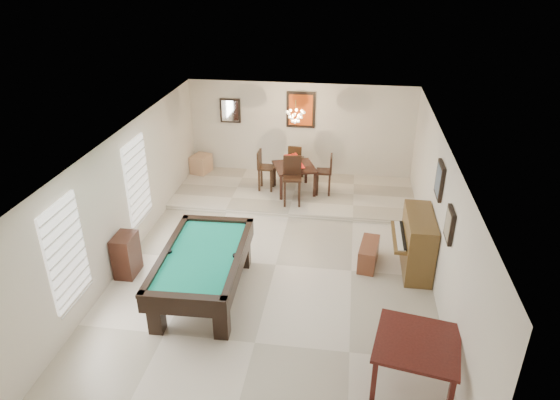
% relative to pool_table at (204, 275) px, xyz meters
% --- Properties ---
extents(ground_plane, '(6.00, 9.00, 0.02)m').
position_rel_pool_table_xyz_m(ground_plane, '(1.13, 1.14, -0.44)').
color(ground_plane, beige).
extents(wall_back, '(6.00, 0.04, 2.60)m').
position_rel_pool_table_xyz_m(wall_back, '(1.13, 5.64, 0.87)').
color(wall_back, silver).
rests_on(wall_back, ground_plane).
extents(wall_front, '(6.00, 0.04, 2.60)m').
position_rel_pool_table_xyz_m(wall_front, '(1.13, -3.36, 0.87)').
color(wall_front, silver).
rests_on(wall_front, ground_plane).
extents(wall_left, '(0.04, 9.00, 2.60)m').
position_rel_pool_table_xyz_m(wall_left, '(-1.87, 1.14, 0.87)').
color(wall_left, silver).
rests_on(wall_left, ground_plane).
extents(wall_right, '(0.04, 9.00, 2.60)m').
position_rel_pool_table_xyz_m(wall_right, '(4.13, 1.14, 0.87)').
color(wall_right, silver).
rests_on(wall_right, ground_plane).
extents(ceiling, '(6.00, 9.00, 0.04)m').
position_rel_pool_table_xyz_m(ceiling, '(1.13, 1.14, 2.17)').
color(ceiling, white).
rests_on(ceiling, wall_back).
extents(dining_step, '(6.00, 2.50, 0.12)m').
position_rel_pool_table_xyz_m(dining_step, '(1.13, 4.39, -0.37)').
color(dining_step, beige).
rests_on(dining_step, ground_plane).
extents(window_left_front, '(0.06, 1.00, 1.70)m').
position_rel_pool_table_xyz_m(window_left_front, '(-1.84, -1.06, 0.97)').
color(window_left_front, white).
rests_on(window_left_front, wall_left).
extents(window_left_rear, '(0.06, 1.00, 1.70)m').
position_rel_pool_table_xyz_m(window_left_rear, '(-1.84, 1.74, 0.97)').
color(window_left_rear, white).
rests_on(window_left_rear, wall_left).
extents(pool_table, '(1.49, 2.64, 0.86)m').
position_rel_pool_table_xyz_m(pool_table, '(0.00, 0.00, 0.00)').
color(pool_table, black).
rests_on(pool_table, ground_plane).
extents(square_table, '(1.32, 1.32, 0.79)m').
position_rel_pool_table_xyz_m(square_table, '(3.52, -1.61, -0.04)').
color(square_table, '#38110E').
rests_on(square_table, ground_plane).
extents(upright_piano, '(0.78, 1.39, 1.16)m').
position_rel_pool_table_xyz_m(upright_piano, '(3.72, 1.42, 0.15)').
color(upright_piano, brown).
rests_on(upright_piano, ground_plane).
extents(piano_bench, '(0.45, 0.89, 0.47)m').
position_rel_pool_table_xyz_m(piano_bench, '(2.94, 1.43, -0.20)').
color(piano_bench, brown).
rests_on(piano_bench, ground_plane).
extents(apothecary_chest, '(0.37, 0.56, 0.83)m').
position_rel_pool_table_xyz_m(apothecary_chest, '(-1.65, 0.45, -0.02)').
color(apothecary_chest, black).
rests_on(apothecary_chest, ground_plane).
extents(dining_table, '(1.25, 1.25, 0.81)m').
position_rel_pool_table_xyz_m(dining_table, '(1.11, 4.39, 0.09)').
color(dining_table, black).
rests_on(dining_table, dining_step).
extents(flower_vase, '(0.17, 0.17, 0.23)m').
position_rel_pool_table_xyz_m(flower_vase, '(1.11, 4.39, 0.61)').
color(flower_vase, '#B01F0F').
rests_on(flower_vase, dining_table).
extents(dining_chair_south, '(0.48, 0.48, 1.17)m').
position_rel_pool_table_xyz_m(dining_chair_south, '(1.15, 3.65, 0.27)').
color(dining_chair_south, black).
rests_on(dining_chair_south, dining_step).
extents(dining_chair_north, '(0.40, 0.40, 0.97)m').
position_rel_pool_table_xyz_m(dining_chair_north, '(1.07, 5.17, 0.17)').
color(dining_chair_north, black).
rests_on(dining_chair_north, dining_step).
extents(dining_chair_west, '(0.39, 0.39, 1.04)m').
position_rel_pool_table_xyz_m(dining_chair_west, '(0.39, 4.40, 0.21)').
color(dining_chair_west, black).
rests_on(dining_chair_west, dining_step).
extents(dining_chair_east, '(0.39, 0.39, 1.03)m').
position_rel_pool_table_xyz_m(dining_chair_east, '(1.86, 4.35, 0.20)').
color(dining_chair_east, black).
rests_on(dining_chair_east, dining_step).
extents(corner_bench, '(0.56, 0.64, 0.49)m').
position_rel_pool_table_xyz_m(corner_bench, '(-1.58, 5.24, -0.07)').
color(corner_bench, tan).
rests_on(corner_bench, dining_step).
extents(chandelier, '(0.44, 0.44, 0.60)m').
position_rel_pool_table_xyz_m(chandelier, '(1.13, 4.34, 1.77)').
color(chandelier, '#FFE5B2').
rests_on(chandelier, ceiling).
extents(back_painting, '(0.75, 0.06, 0.95)m').
position_rel_pool_table_xyz_m(back_painting, '(1.13, 5.60, 1.47)').
color(back_painting, '#D84C14').
rests_on(back_painting, wall_back).
extents(back_mirror, '(0.55, 0.06, 0.65)m').
position_rel_pool_table_xyz_m(back_mirror, '(-0.77, 5.60, 1.37)').
color(back_mirror, white).
rests_on(back_mirror, wall_back).
extents(right_picture_upper, '(0.06, 0.55, 0.65)m').
position_rel_pool_table_xyz_m(right_picture_upper, '(4.09, 1.44, 1.47)').
color(right_picture_upper, slate).
rests_on(right_picture_upper, wall_right).
extents(right_picture_lower, '(0.06, 0.45, 0.55)m').
position_rel_pool_table_xyz_m(right_picture_lower, '(4.09, 0.14, 1.27)').
color(right_picture_lower, gray).
rests_on(right_picture_lower, wall_right).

